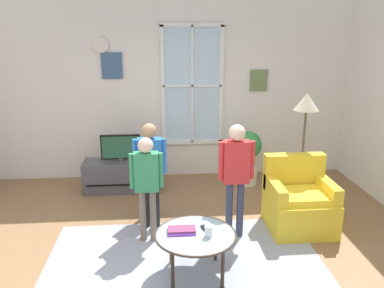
{
  "coord_description": "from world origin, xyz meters",
  "views": [
    {
      "loc": [
        -0.18,
        -3.59,
        2.34
      ],
      "look_at": [
        0.18,
        0.81,
        1.07
      ],
      "focal_mm": 36.47,
      "sensor_mm": 36.0,
      "label": 1
    }
  ],
  "objects_px": {
    "coffee_table": "(196,236)",
    "person_red_shirt": "(236,168)",
    "armchair": "(299,203)",
    "tv_stand": "(122,175)",
    "person_green_shirt": "(147,178)",
    "floor_lamp": "(306,114)",
    "book_stack": "(181,230)",
    "person_black_shirt": "(148,171)",
    "remote_near_books": "(205,229)",
    "potted_plant_by_window": "(248,153)",
    "cup": "(208,231)",
    "television": "(121,147)",
    "person_blue_shirt": "(150,164)"
  },
  "relations": [
    {
      "from": "book_stack",
      "to": "person_green_shirt",
      "type": "xyz_separation_m",
      "value": [
        -0.35,
        0.66,
        0.31
      ]
    },
    {
      "from": "armchair",
      "to": "tv_stand",
      "type": "bearing_deg",
      "value": 148.97
    },
    {
      "from": "remote_near_books",
      "to": "person_black_shirt",
      "type": "relative_size",
      "value": 0.14
    },
    {
      "from": "person_blue_shirt",
      "to": "person_red_shirt",
      "type": "xyz_separation_m",
      "value": [
        0.98,
        -0.32,
        0.03
      ]
    },
    {
      "from": "tv_stand",
      "to": "coffee_table",
      "type": "height_order",
      "value": "tv_stand"
    },
    {
      "from": "coffee_table",
      "to": "person_green_shirt",
      "type": "relative_size",
      "value": 0.65
    },
    {
      "from": "remote_near_books",
      "to": "television",
      "type": "bearing_deg",
      "value": 114.99
    },
    {
      "from": "book_stack",
      "to": "cup",
      "type": "distance_m",
      "value": 0.28
    },
    {
      "from": "tv_stand",
      "to": "person_blue_shirt",
      "type": "relative_size",
      "value": 0.87
    },
    {
      "from": "tv_stand",
      "to": "person_black_shirt",
      "type": "relative_size",
      "value": 1.12
    },
    {
      "from": "coffee_table",
      "to": "person_green_shirt",
      "type": "bearing_deg",
      "value": 124.07
    },
    {
      "from": "tv_stand",
      "to": "cup",
      "type": "height_order",
      "value": "cup"
    },
    {
      "from": "television",
      "to": "person_green_shirt",
      "type": "height_order",
      "value": "person_green_shirt"
    },
    {
      "from": "armchair",
      "to": "coffee_table",
      "type": "xyz_separation_m",
      "value": [
        -1.36,
        -0.89,
        0.1
      ]
    },
    {
      "from": "tv_stand",
      "to": "floor_lamp",
      "type": "bearing_deg",
      "value": -18.69
    },
    {
      "from": "book_stack",
      "to": "tv_stand",
      "type": "bearing_deg",
      "value": 109.37
    },
    {
      "from": "person_blue_shirt",
      "to": "floor_lamp",
      "type": "bearing_deg",
      "value": 10.45
    },
    {
      "from": "book_stack",
      "to": "person_black_shirt",
      "type": "relative_size",
      "value": 0.27
    },
    {
      "from": "person_black_shirt",
      "to": "potted_plant_by_window",
      "type": "relative_size",
      "value": 1.19
    },
    {
      "from": "potted_plant_by_window",
      "to": "person_black_shirt",
      "type": "bearing_deg",
      "value": -145.99
    },
    {
      "from": "remote_near_books",
      "to": "person_green_shirt",
      "type": "distance_m",
      "value": 0.92
    },
    {
      "from": "tv_stand",
      "to": "remote_near_books",
      "type": "distance_m",
      "value": 2.42
    },
    {
      "from": "armchair",
      "to": "coffee_table",
      "type": "relative_size",
      "value": 1.08
    },
    {
      "from": "armchair",
      "to": "potted_plant_by_window",
      "type": "relative_size",
      "value": 1.02
    },
    {
      "from": "tv_stand",
      "to": "potted_plant_by_window",
      "type": "bearing_deg",
      "value": 3.1
    },
    {
      "from": "person_black_shirt",
      "to": "potted_plant_by_window",
      "type": "bearing_deg",
      "value": 34.01
    },
    {
      "from": "book_stack",
      "to": "person_red_shirt",
      "type": "distance_m",
      "value": 1.02
    },
    {
      "from": "cup",
      "to": "person_blue_shirt",
      "type": "relative_size",
      "value": 0.08
    },
    {
      "from": "coffee_table",
      "to": "potted_plant_by_window",
      "type": "relative_size",
      "value": 0.94
    },
    {
      "from": "remote_near_books",
      "to": "book_stack",
      "type": "bearing_deg",
      "value": -173.81
    },
    {
      "from": "television",
      "to": "potted_plant_by_window",
      "type": "height_order",
      "value": "television"
    },
    {
      "from": "armchair",
      "to": "book_stack",
      "type": "xyz_separation_m",
      "value": [
        -1.5,
        -0.84,
        0.15
      ]
    },
    {
      "from": "person_green_shirt",
      "to": "person_blue_shirt",
      "type": "relative_size",
      "value": 0.94
    },
    {
      "from": "cup",
      "to": "person_green_shirt",
      "type": "height_order",
      "value": "person_green_shirt"
    },
    {
      "from": "coffee_table",
      "to": "potted_plant_by_window",
      "type": "height_order",
      "value": "potted_plant_by_window"
    },
    {
      "from": "cup",
      "to": "remote_near_books",
      "type": "distance_m",
      "value": 0.14
    },
    {
      "from": "coffee_table",
      "to": "person_black_shirt",
      "type": "relative_size",
      "value": 0.79
    },
    {
      "from": "armchair",
      "to": "person_green_shirt",
      "type": "xyz_separation_m",
      "value": [
        -1.84,
        -0.18,
        0.45
      ]
    },
    {
      "from": "coffee_table",
      "to": "person_red_shirt",
      "type": "bearing_deg",
      "value": 54.07
    },
    {
      "from": "book_stack",
      "to": "floor_lamp",
      "type": "distance_m",
      "value": 2.34
    },
    {
      "from": "television",
      "to": "book_stack",
      "type": "xyz_separation_m",
      "value": [
        0.78,
        -2.21,
        -0.22
      ]
    },
    {
      "from": "armchair",
      "to": "remote_near_books",
      "type": "height_order",
      "value": "armchair"
    },
    {
      "from": "television",
      "to": "potted_plant_by_window",
      "type": "relative_size",
      "value": 0.69
    },
    {
      "from": "remote_near_books",
      "to": "person_blue_shirt",
      "type": "distance_m",
      "value": 1.18
    },
    {
      "from": "person_red_shirt",
      "to": "remote_near_books",
      "type": "bearing_deg",
      "value": -123.12
    },
    {
      "from": "person_green_shirt",
      "to": "person_red_shirt",
      "type": "bearing_deg",
      "value": 0.83
    },
    {
      "from": "floor_lamp",
      "to": "coffee_table",
      "type": "bearing_deg",
      "value": -137.69
    },
    {
      "from": "floor_lamp",
      "to": "book_stack",
      "type": "bearing_deg",
      "value": -141.09
    },
    {
      "from": "person_green_shirt",
      "to": "floor_lamp",
      "type": "relative_size",
      "value": 0.78
    },
    {
      "from": "remote_near_books",
      "to": "floor_lamp",
      "type": "bearing_deg",
      "value": 42.67
    }
  ]
}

